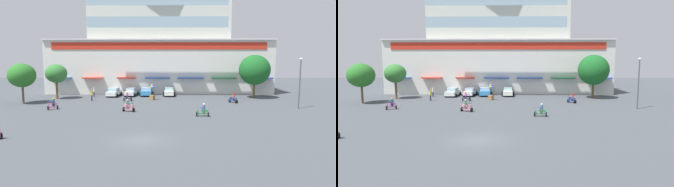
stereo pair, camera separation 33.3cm
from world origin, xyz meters
The scene contains 18 objects.
ground_plane centered at (0.00, 13.00, 0.00)m, with size 128.00×128.00×0.00m, color #43484E.
colonial_building centered at (0.00, 35.46, 9.40)m, with size 42.41×14.93×21.80m.
plaza_tree_0 centered at (-16.44, 24.02, 4.16)m, with size 3.46×3.56×5.70m.
plaza_tree_1 centered at (16.14, 25.34, 4.72)m, with size 5.10×5.02×7.22m.
plaza_tree_2 centered at (-19.42, 18.93, 4.16)m, with size 3.82×4.20×5.91m.
parked_car_0 centered at (-7.78, 27.52, 0.75)m, with size 2.56×4.61×1.48m.
parked_car_1 centered at (-4.80, 28.04, 0.72)m, with size 2.46×4.19×1.40m.
parked_car_2 centered at (-2.11, 28.44, 0.76)m, with size 2.50×4.44×1.50m.
parked_car_3 centered at (1.95, 28.41, 0.76)m, with size 2.25×4.49×1.52m.
scooter_rider_0 centered at (-13.02, 14.02, 0.65)m, with size 1.40×1.10×1.54m.
scooter_rider_1 centered at (-4.48, 21.85, 0.62)m, with size 1.40×0.78×1.49m.
scooter_rider_2 centered at (6.04, 9.89, 0.62)m, with size 1.53×0.66×1.53m.
scooter_rider_3 centered at (11.66, 20.14, 0.63)m, with size 1.29×1.44×1.53m.
scooter_rider_4 centered at (-2.96, 12.72, 0.66)m, with size 1.58×0.96×1.59m.
pedestrian_0 centered at (-11.10, 26.76, 0.97)m, with size 0.40×0.40×1.68m.
pedestrian_1 centered at (-10.09, 21.76, 1.01)m, with size 0.47×0.47×1.75m.
streetlamp_near centered at (19.25, 15.23, 3.91)m, with size 0.40×0.40×6.70m.
balloon_vendor_cart centered at (-0.69, 23.09, 1.11)m, with size 0.89×1.06×2.53m.
Camera 1 is at (2.56, -22.74, 6.59)m, focal length 30.85 mm.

